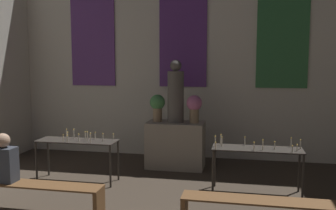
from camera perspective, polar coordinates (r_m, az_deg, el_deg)
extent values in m
cube|color=silver|center=(8.67, 2.37, 8.95)|extent=(8.00, 0.12, 5.13)
cube|color=#60337F|center=(9.22, -11.43, 11.89)|extent=(1.09, 0.03, 2.87)
cube|color=#60337F|center=(8.63, 2.30, 12.38)|extent=(1.09, 0.03, 2.87)
cube|color=#33723F|center=(8.56, 17.15, 12.14)|extent=(1.09, 0.03, 2.87)
cube|color=gray|center=(7.88, 1.16, -6.08)|extent=(1.19, 0.66, 0.96)
cylinder|color=#5B5651|center=(7.72, 1.18, 1.24)|extent=(0.34, 0.34, 1.06)
sphere|color=#5B5651|center=(7.69, 1.19, 6.03)|extent=(0.24, 0.24, 0.24)
cylinder|color=#937A5B|center=(7.85, -1.61, -1.46)|extent=(0.19, 0.19, 0.30)
sphere|color=#4C9351|center=(7.81, -1.62, 0.43)|extent=(0.32, 0.32, 0.32)
cylinder|color=#937A5B|center=(7.71, 4.00, -1.62)|extent=(0.19, 0.19, 0.30)
sphere|color=#C66B9E|center=(7.68, 4.02, 0.31)|extent=(0.32, 0.32, 0.32)
cube|color=#332D28|center=(7.12, -13.69, -5.31)|extent=(1.49, 0.49, 0.02)
cylinder|color=#332D28|center=(7.36, -19.43, -8.23)|extent=(0.04, 0.04, 0.76)
cylinder|color=#332D28|center=(6.75, -8.79, -9.25)|extent=(0.04, 0.04, 0.76)
cylinder|color=#332D28|center=(7.71, -17.79, -7.47)|extent=(0.04, 0.04, 0.76)
cylinder|color=#332D28|center=(7.14, -7.60, -8.35)|extent=(0.04, 0.04, 0.76)
cylinder|color=silver|center=(6.89, -9.90, -4.98)|extent=(0.02, 0.02, 0.13)
sphere|color=#F9CC4C|center=(6.87, -9.91, -4.34)|extent=(0.02, 0.02, 0.02)
cylinder|color=silver|center=(7.03, -15.67, -4.96)|extent=(0.02, 0.02, 0.12)
sphere|color=#F9CC4C|center=(7.02, -15.69, -4.40)|extent=(0.02, 0.02, 0.02)
cylinder|color=silver|center=(7.13, -11.04, -4.68)|extent=(0.02, 0.02, 0.11)
sphere|color=#F9CC4C|center=(7.12, -11.05, -4.14)|extent=(0.02, 0.02, 0.02)
cylinder|color=silver|center=(7.00, -13.44, -4.94)|extent=(0.02, 0.02, 0.12)
sphere|color=#F9CC4C|center=(6.98, -13.46, -4.36)|extent=(0.02, 0.02, 0.02)
cylinder|color=silver|center=(7.11, -12.50, -4.65)|extent=(0.02, 0.02, 0.14)
sphere|color=#F9CC4C|center=(7.09, -12.52, -4.02)|extent=(0.02, 0.02, 0.02)
cylinder|color=silver|center=(7.01, -8.33, -4.90)|extent=(0.02, 0.02, 0.10)
sphere|color=#F9CC4C|center=(7.00, -8.34, -4.42)|extent=(0.02, 0.02, 0.02)
cylinder|color=silver|center=(6.99, -15.09, -5.03)|extent=(0.02, 0.02, 0.11)
sphere|color=#F9CC4C|center=(6.98, -15.10, -4.50)|extent=(0.02, 0.02, 0.02)
cylinder|color=silver|center=(7.35, -15.20, -4.28)|extent=(0.02, 0.02, 0.16)
sphere|color=#F9CC4C|center=(7.33, -15.22, -3.59)|extent=(0.02, 0.02, 0.02)
cylinder|color=silver|center=(7.25, -14.16, -4.37)|extent=(0.02, 0.02, 0.16)
sphere|color=#F9CC4C|center=(7.24, -14.18, -3.64)|extent=(0.02, 0.02, 0.02)
cylinder|color=silver|center=(7.19, -15.03, -4.64)|extent=(0.02, 0.02, 0.13)
sphere|color=#F9CC4C|center=(7.18, -15.05, -4.05)|extent=(0.02, 0.02, 0.02)
cylinder|color=silver|center=(6.81, -11.74, -5.02)|extent=(0.02, 0.02, 0.16)
sphere|color=#F9CC4C|center=(6.79, -11.76, -4.26)|extent=(0.02, 0.02, 0.02)
cylinder|color=silver|center=(7.00, -12.19, -4.75)|extent=(0.02, 0.02, 0.16)
sphere|color=#F9CC4C|center=(6.98, -12.21, -4.03)|extent=(0.02, 0.02, 0.02)
cube|color=#332D28|center=(6.47, 13.42, -6.52)|extent=(1.49, 0.49, 0.02)
cylinder|color=#332D28|center=(6.37, 6.85, -10.18)|extent=(0.04, 0.04, 0.76)
cylinder|color=#332D28|center=(6.43, 19.88, -10.39)|extent=(0.04, 0.04, 0.76)
cylinder|color=#332D28|center=(6.78, 7.14, -9.14)|extent=(0.04, 0.04, 0.76)
cylinder|color=#332D28|center=(6.84, 19.36, -9.35)|extent=(0.04, 0.04, 0.76)
cylinder|color=silver|center=(6.46, 7.20, -5.58)|extent=(0.02, 0.02, 0.16)
sphere|color=#F9CC4C|center=(6.44, 7.21, -4.77)|extent=(0.02, 0.02, 0.02)
cylinder|color=silver|center=(6.64, 11.63, -5.47)|extent=(0.02, 0.02, 0.13)
sphere|color=#F9CC4C|center=(6.62, 11.65, -4.83)|extent=(0.02, 0.02, 0.02)
cylinder|color=silver|center=(6.35, 14.26, -5.99)|extent=(0.02, 0.02, 0.15)
sphere|color=#F9CC4C|center=(6.33, 14.28, -5.20)|extent=(0.02, 0.02, 0.02)
cylinder|color=silver|center=(6.43, 19.06, -6.25)|extent=(0.02, 0.02, 0.10)
sphere|color=#F9CC4C|center=(6.41, 19.09, -5.73)|extent=(0.02, 0.02, 0.02)
cylinder|color=silver|center=(6.33, 18.41, -6.45)|extent=(0.02, 0.02, 0.09)
sphere|color=#F9CC4C|center=(6.31, 18.43, -5.93)|extent=(0.02, 0.02, 0.02)
cylinder|color=silver|center=(6.58, 8.06, -5.32)|extent=(0.02, 0.02, 0.17)
sphere|color=#F9CC4C|center=(6.56, 8.07, -4.49)|extent=(0.02, 0.02, 0.02)
cylinder|color=silver|center=(6.60, 19.52, -5.74)|extent=(0.02, 0.02, 0.14)
sphere|color=#F9CC4C|center=(6.58, 19.55, -5.04)|extent=(0.02, 0.02, 0.02)
cylinder|color=silver|center=(6.46, 8.22, -5.63)|extent=(0.02, 0.02, 0.15)
sphere|color=#F9CC4C|center=(6.45, 8.24, -4.87)|extent=(0.02, 0.02, 0.02)
cylinder|color=silver|center=(6.26, 7.28, -6.25)|extent=(0.02, 0.02, 0.10)
sphere|color=#F9CC4C|center=(6.24, 7.29, -5.68)|extent=(0.02, 0.02, 0.02)
cylinder|color=silver|center=(6.44, 15.93, -6.03)|extent=(0.02, 0.02, 0.11)
sphere|color=#F9CC4C|center=(6.43, 15.95, -5.43)|extent=(0.02, 0.02, 0.02)
cylinder|color=silver|center=(6.29, 12.98, -6.23)|extent=(0.02, 0.02, 0.12)
sphere|color=#F9CC4C|center=(6.28, 13.00, -5.59)|extent=(0.02, 0.02, 0.02)
cylinder|color=silver|center=(6.70, 18.24, -5.51)|extent=(0.02, 0.02, 0.14)
sphere|color=#F9CC4C|center=(6.69, 18.27, -4.82)|extent=(0.02, 0.02, 0.02)
cube|color=brown|center=(6.07, -21.24, -11.10)|extent=(2.45, 0.36, 0.03)
cube|color=brown|center=(5.61, -10.45, -14.54)|extent=(0.06, 0.32, 0.40)
cube|color=brown|center=(5.19, 16.10, -13.96)|extent=(2.45, 0.36, 0.03)
cube|color=brown|center=(5.30, 2.51, -15.73)|extent=(0.06, 0.32, 0.40)
cube|color=#383D47|center=(6.16, -23.72, -8.31)|extent=(0.36, 0.24, 0.52)
sphere|color=tan|center=(6.08, -23.89, -4.96)|extent=(0.21, 0.21, 0.21)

